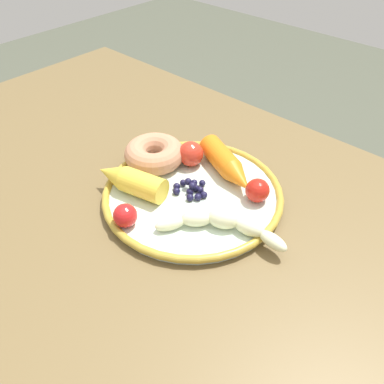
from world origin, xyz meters
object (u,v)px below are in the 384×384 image
(plate, at_px, (192,193))
(carrot_yellow, at_px, (130,181))
(tomato_near, at_px, (125,216))
(banana, at_px, (222,224))
(tomato_far, at_px, (257,190))
(blueberry_pile, at_px, (191,189))
(donut, at_px, (154,154))
(tomato_mid, at_px, (191,154))
(carrot_orange, at_px, (228,165))
(dining_table, at_px, (178,250))

(plate, height_order, carrot_yellow, carrot_yellow)
(carrot_yellow, height_order, tomato_near, carrot_yellow)
(banana, bearing_deg, tomato_far, -88.59)
(blueberry_pile, height_order, tomato_near, tomato_near)
(donut, height_order, tomato_far, same)
(blueberry_pile, relative_size, tomato_mid, 1.33)
(banana, bearing_deg, tomato_near, 37.56)
(plate, height_order, tomato_near, tomato_near)
(carrot_yellow, distance_m, tomato_far, 0.20)
(banana, relative_size, donut, 1.65)
(carrot_orange, relative_size, donut, 1.39)
(dining_table, distance_m, banana, 0.15)
(carrot_orange, xyz_separation_m, carrot_yellow, (0.09, 0.14, 0.00))
(tomato_near, distance_m, tomato_far, 0.20)
(carrot_orange, height_order, carrot_yellow, carrot_yellow)
(dining_table, height_order, carrot_orange, carrot_orange)
(dining_table, relative_size, carrot_yellow, 9.95)
(dining_table, height_order, tomato_far, tomato_far)
(blueberry_pile, xyz_separation_m, tomato_near, (0.02, 0.12, 0.01))
(dining_table, height_order, tomato_near, tomato_near)
(blueberry_pile, bearing_deg, plate, -124.63)
(tomato_far, bearing_deg, tomato_near, 57.85)
(carrot_yellow, bearing_deg, blueberry_pile, -140.27)
(plate, distance_m, tomato_mid, 0.08)
(banana, relative_size, tomato_mid, 3.92)
(carrot_orange, distance_m, carrot_yellow, 0.16)
(banana, height_order, carrot_yellow, carrot_yellow)
(tomato_near, bearing_deg, donut, -59.13)
(plate, height_order, tomato_mid, tomato_mid)
(carrot_yellow, relative_size, tomato_far, 3.37)
(plate, bearing_deg, carrot_orange, -100.38)
(donut, height_order, tomato_near, donut)
(plate, height_order, banana, banana)
(banana, height_order, carrot_orange, carrot_orange)
(tomato_near, bearing_deg, carrot_orange, -100.43)
(dining_table, relative_size, banana, 7.42)
(plate, bearing_deg, banana, 159.44)
(dining_table, bearing_deg, tomato_mid, -59.40)
(plate, distance_m, tomato_far, 0.10)
(banana, relative_size, blueberry_pile, 2.95)
(banana, bearing_deg, donut, -14.18)
(plate, xyz_separation_m, donut, (0.10, -0.01, 0.02))
(carrot_yellow, relative_size, donut, 1.23)
(banana, xyz_separation_m, carrot_yellow, (0.16, 0.03, 0.01))
(tomato_far, bearing_deg, donut, 11.85)
(carrot_orange, height_order, donut, same)
(banana, bearing_deg, carrot_orange, -54.72)
(dining_table, distance_m, tomato_near, 0.15)
(carrot_orange, height_order, tomato_far, carrot_orange)
(plate, height_order, carrot_orange, carrot_orange)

